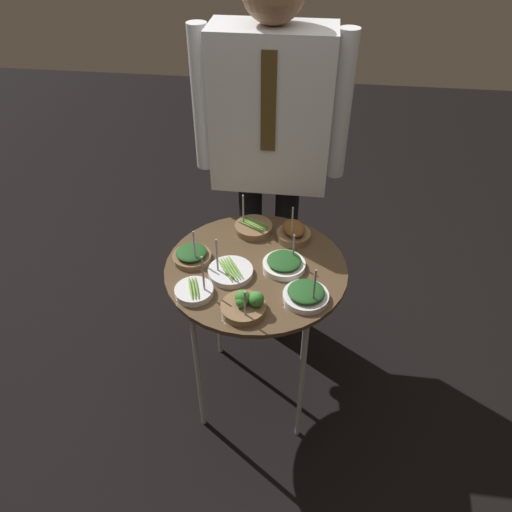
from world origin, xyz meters
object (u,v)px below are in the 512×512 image
bowl_asparagus_center (253,227)px  bowl_spinach_near_rim (306,294)px  bowl_spinach_back_right (192,255)px  bowl_asparagus_far_rim (194,291)px  bowl_spinach_front_center (284,263)px  bowl_broccoli_front_right (245,305)px  serving_cart (256,278)px  waiter_figure (270,129)px  bowl_roast_back_left (294,232)px  bowl_asparagus_front_left (230,271)px

bowl_asparagus_center → bowl_spinach_near_rim: 0.44m
bowl_spinach_back_right → bowl_asparagus_far_rim: 0.19m
bowl_spinach_front_center → bowl_broccoli_front_right: bearing=-114.8°
bowl_spinach_near_rim → bowl_broccoli_front_right: (-0.20, -0.08, 0.00)m
bowl_spinach_near_rim → bowl_asparagus_far_rim: bearing=-176.4°
bowl_spinach_front_center → bowl_asparagus_far_rim: 0.35m
bowl_spinach_front_center → bowl_broccoli_front_right: 0.26m
serving_cart → waiter_figure: waiter_figure is taller
bowl_asparagus_center → bowl_roast_back_left: bearing=-11.1°
bowl_asparagus_far_rim → bowl_spinach_front_center: bearing=31.4°
bowl_spinach_front_center → bowl_spinach_back_right: bearing=179.3°
bowl_asparagus_center → bowl_spinach_near_rim: bearing=-58.3°
bowl_spinach_back_right → bowl_spinach_near_rim: bowl_spinach_near_rim is taller
bowl_spinach_near_rim → bowl_broccoli_front_right: bearing=-157.5°
bowl_spinach_front_center → bowl_spinach_back_right: (-0.35, 0.00, 0.00)m
bowl_spinach_front_center → bowl_spinach_near_rim: size_ratio=0.96×
bowl_spinach_near_rim → serving_cart: bearing=141.9°
bowl_spinach_front_center → bowl_asparagus_far_rim: bearing=-148.6°
bowl_spinach_front_center → bowl_spinach_near_rim: bowl_spinach_near_rim is taller
bowl_asparagus_front_left → bowl_roast_back_left: 0.32m
bowl_spinach_front_center → waiter_figure: bearing=102.9°
bowl_asparagus_front_left → bowl_broccoli_front_right: bowl_asparagus_front_left is taller
waiter_figure → bowl_spinach_front_center: bearing=-77.1°
serving_cart → bowl_broccoli_front_right: bearing=-91.7°
bowl_spinach_front_center → bowl_spinach_back_right: size_ratio=1.02×
bowl_spinach_front_center → bowl_broccoli_front_right: (-0.11, -0.24, 0.01)m
bowl_spinach_near_rim → bowl_roast_back_left: (-0.07, 0.34, 0.01)m
bowl_asparagus_front_left → bowl_asparagus_center: 0.28m
serving_cart → bowl_broccoli_front_right: size_ratio=4.87×
bowl_spinach_front_center → bowl_asparagus_center: size_ratio=0.98×
bowl_spinach_front_center → bowl_spinach_near_rim: 0.18m
bowl_broccoli_front_right → bowl_spinach_back_right: bearing=134.3°
bowl_spinach_front_center → bowl_asparagus_center: 0.26m
bowl_spinach_front_center → bowl_roast_back_left: size_ratio=0.93×
bowl_roast_back_left → bowl_asparagus_front_left: bearing=-130.9°
bowl_spinach_near_rim → bowl_asparagus_far_rim: size_ratio=0.97×
bowl_asparagus_far_rim → waiter_figure: bearing=73.7°
bowl_asparagus_center → waiter_figure: bearing=82.1°
bowl_spinach_near_rim → bowl_roast_back_left: 0.34m
bowl_asparagus_far_rim → bowl_spinach_back_right: bearing=105.4°
serving_cart → waiter_figure: (-0.00, 0.47, 0.38)m
bowl_asparagus_front_left → bowl_asparagus_far_rim: (-0.11, -0.12, 0.00)m
bowl_asparagus_front_left → waiter_figure: waiter_figure is taller
serving_cart → bowl_asparagus_center: size_ratio=4.59×
waiter_figure → bowl_spinach_near_rim: bearing=-72.7°
bowl_asparagus_center → bowl_roast_back_left: size_ratio=0.95×
bowl_spinach_front_center → bowl_asparagus_front_left: (-0.19, -0.06, -0.01)m
serving_cart → bowl_spinach_front_center: 0.13m
bowl_asparagus_center → bowl_broccoli_front_right: (0.03, -0.45, 0.01)m
bowl_asparagus_front_left → bowl_asparagus_far_rim: bearing=-131.8°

